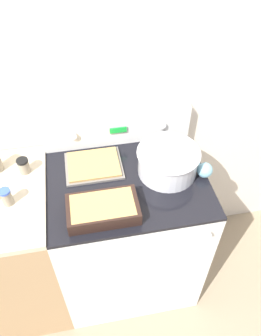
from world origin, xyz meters
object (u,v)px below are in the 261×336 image
spice_jar_black_cap (24,166)px  spice_jar_blue_cap (7,197)px  baking_tray (94,165)px  mixing_bowl (168,160)px  casserole_dish (103,209)px  ladle (204,169)px

spice_jar_black_cap → spice_jar_blue_cap: size_ratio=0.92×
baking_tray → spice_jar_black_cap: (-0.34, 0.02, 0.04)m
spice_jar_black_cap → spice_jar_blue_cap: 0.20m
mixing_bowl → spice_jar_blue_cap: bearing=-174.6°
casserole_dish → ladle: bearing=16.4°
casserole_dish → baking_tray: bearing=91.8°
spice_jar_black_cap → casserole_dish: bearing=-42.6°
baking_tray → ladle: (0.53, -0.15, 0.02)m
baking_tray → ladle: bearing=-15.9°
mixing_bowl → spice_jar_blue_cap: (-0.76, -0.07, -0.02)m
mixing_bowl → baking_tray: (-0.36, 0.10, -0.06)m
casserole_dish → ladle: (0.52, 0.15, -0.00)m
mixing_bowl → spice_jar_black_cap: size_ratio=3.84×
mixing_bowl → casserole_dish: 0.40m
ladle → mixing_bowl: bearing=163.7°
spice_jar_blue_cap → ladle: bearing=1.3°
casserole_dish → ladle: ladle is taller
baking_tray → spice_jar_blue_cap: (-0.40, -0.17, 0.04)m
baking_tray → casserole_dish: bearing=-88.2°
baking_tray → spice_jar_black_cap: spice_jar_black_cap is taller
baking_tray → spice_jar_blue_cap: size_ratio=3.29×
ladle → spice_jar_black_cap: spice_jar_black_cap is taller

